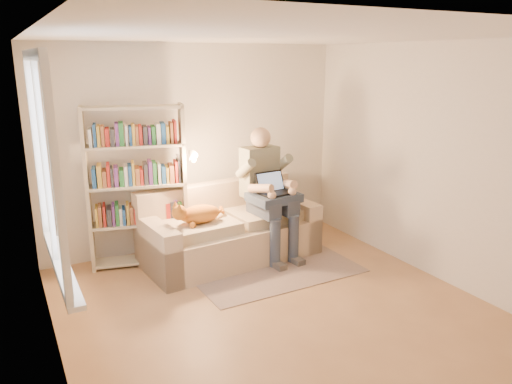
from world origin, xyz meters
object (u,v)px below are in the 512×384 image
laptop (278,187)px  bookshelf (137,179)px  sofa (229,233)px  person (266,186)px  cat (195,214)px

laptop → bookshelf: size_ratio=0.21×
sofa → bookshelf: bearing=156.9°
person → laptop: (0.07, -0.15, 0.01)m
sofa → cat: 0.65m
laptop → person: bearing=110.8°
laptop → bookshelf: (-1.55, 0.60, 0.15)m
person → cat: bearing=178.6°
person → sofa: bearing=160.4°
sofa → cat: size_ratio=3.06×
person → laptop: person is taller
sofa → person: 0.74m
sofa → bookshelf: bookshelf is taller
cat → laptop: (1.04, -0.09, 0.21)m
cat → bookshelf: 0.81m
person → bookshelf: 1.56m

